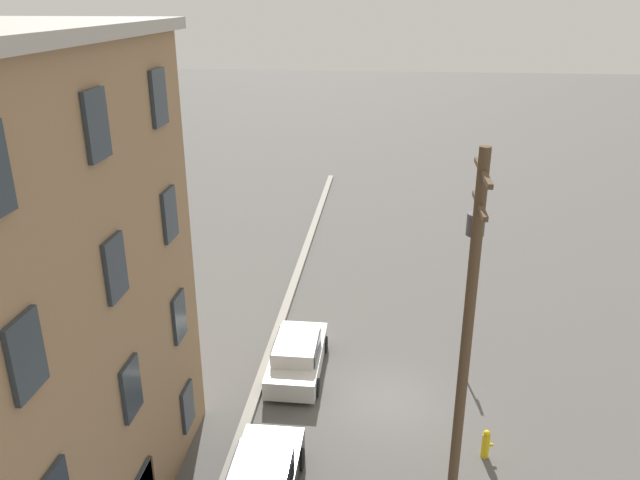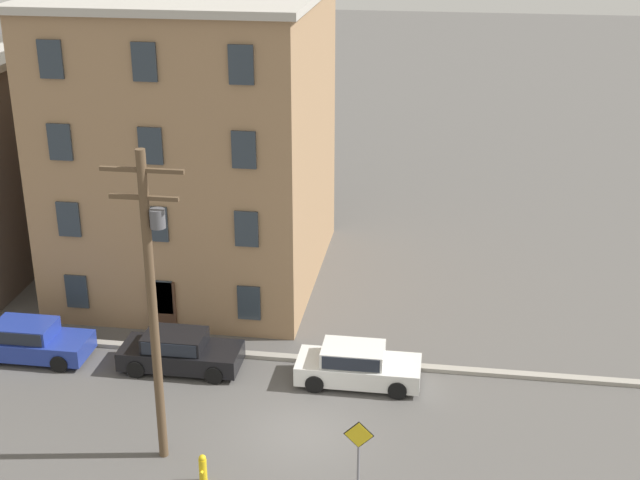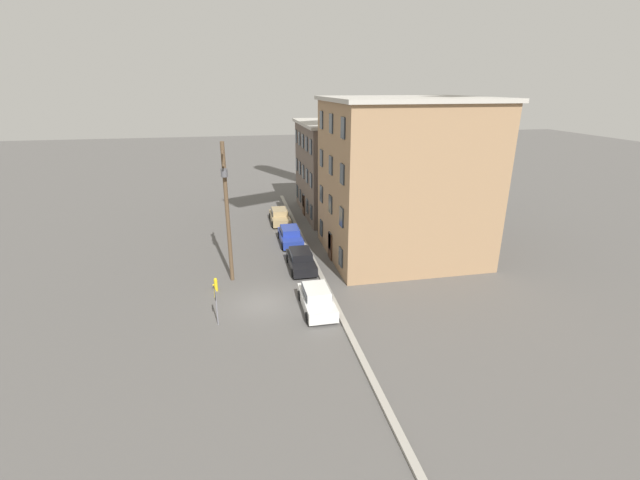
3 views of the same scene
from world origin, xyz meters
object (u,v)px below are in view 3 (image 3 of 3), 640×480
at_px(car_white, 317,298).
at_px(utility_pole, 227,206).
at_px(car_blue, 290,235).
at_px(car_black, 301,259).
at_px(car_tan, 280,216).
at_px(fire_hydrant, 216,284).
at_px(caution_sign, 216,300).

relative_size(car_white, utility_pole, 0.44).
distance_m(car_blue, car_black, 5.79).
distance_m(car_tan, utility_pole, 14.86).
xyz_separation_m(car_blue, fire_hydrant, (8.44, -6.34, -0.27)).
height_order(car_blue, fire_hydrant, car_blue).
bearing_deg(car_black, caution_sign, -40.38).
bearing_deg(caution_sign, car_white, 96.69).
distance_m(utility_pole, fire_hydrant, 5.44).
bearing_deg(car_tan, car_blue, 2.10).
relative_size(caution_sign, fire_hydrant, 2.55).
bearing_deg(caution_sign, fire_hydrant, -177.50).
relative_size(car_white, fire_hydrant, 4.58).
height_order(car_white, utility_pole, utility_pole).
distance_m(caution_sign, utility_pole, 7.38).
relative_size(car_tan, caution_sign, 1.79).
height_order(car_tan, caution_sign, caution_sign).
distance_m(car_blue, fire_hydrant, 10.56).
xyz_separation_m(car_blue, caution_sign, (13.06, -6.14, 0.87)).
relative_size(car_blue, car_black, 1.00).
distance_m(car_blue, caution_sign, 14.46).
bearing_deg(car_tan, fire_hydrant, -22.62).
relative_size(car_blue, car_white, 1.00).
bearing_deg(utility_pole, fire_hydrant, -36.00).
distance_m(car_tan, caution_sign, 20.20).
distance_m(car_white, caution_sign, 6.23).
bearing_deg(car_white, caution_sign, -83.31).
bearing_deg(car_white, car_black, 179.58).
height_order(car_tan, car_white, same).
bearing_deg(car_tan, utility_pole, -20.82).
relative_size(utility_pole, fire_hydrant, 10.37).
relative_size(car_black, fire_hydrant, 4.58).
relative_size(car_tan, fire_hydrant, 4.58).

